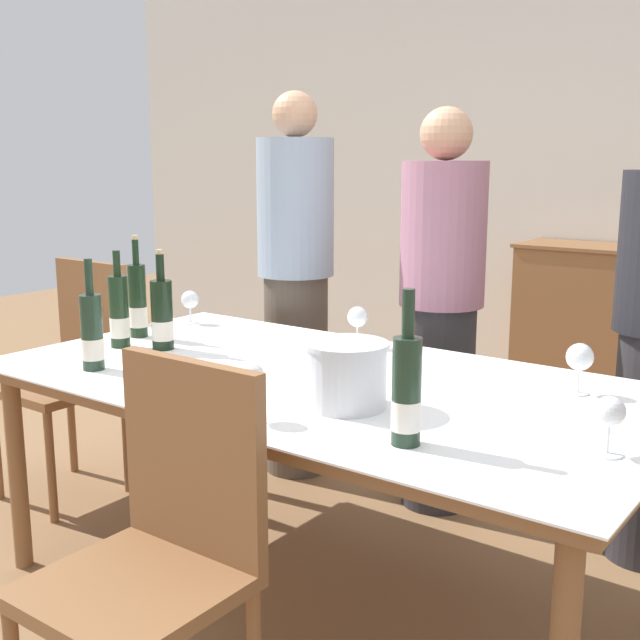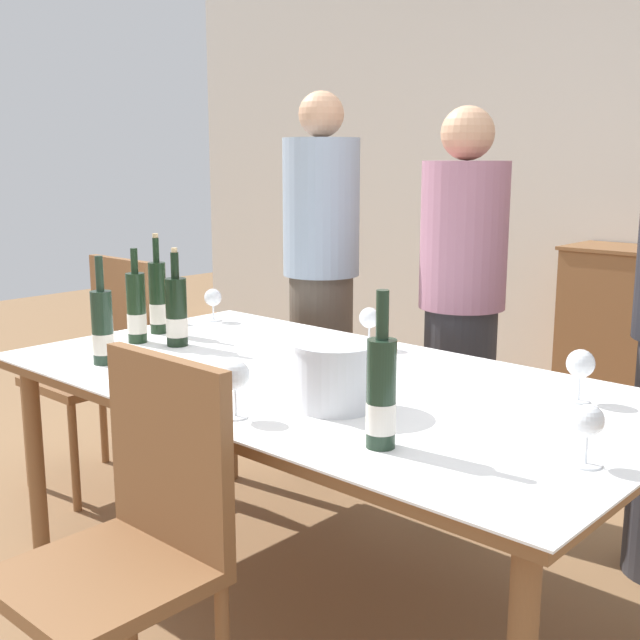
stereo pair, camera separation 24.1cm
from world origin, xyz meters
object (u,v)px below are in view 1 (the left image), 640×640
object	(u,v)px
sideboard_cabinet	(619,326)
wine_bottle_4	(407,392)
wine_glass_0	(357,319)
person_host	(296,287)
dining_table	(320,395)
wine_bottle_0	(92,333)
wine_bottle_1	(162,316)
wine_bottle_2	(138,302)
wine_glass_1	(250,379)
person_guest_left	(441,314)
chair_near_front	(161,541)
wine_glass_4	(580,358)
wine_bottle_3	(119,313)
wine_glass_2	(190,301)
ice_bucket	(346,373)
chair_left_end	(75,362)
wine_glass_3	(610,415)

from	to	relation	value
sideboard_cabinet	wine_bottle_4	xyz separation A→B (m)	(0.38, -3.05, 0.41)
wine_glass_0	person_host	bearing A→B (deg)	145.92
dining_table	wine_glass_0	xyz separation A→B (m)	(-0.14, 0.41, 0.16)
wine_bottle_0	wine_bottle_1	distance (m)	0.32
sideboard_cabinet	wine_bottle_2	size ratio (longest dim) A/B	3.05
wine_bottle_2	wine_bottle_1	bearing A→B (deg)	-20.75
wine_glass_0	wine_glass_1	bearing A→B (deg)	-74.31
person_guest_left	chair_near_front	bearing A→B (deg)	-83.92
wine_bottle_1	person_host	bearing A→B (deg)	94.30
dining_table	wine_bottle_4	distance (m)	0.64
wine_bottle_0	wine_glass_4	distance (m)	1.48
wine_bottle_3	wine_glass_2	size ratio (longest dim) A/B	2.58
ice_bucket	chair_left_end	xyz separation A→B (m)	(-1.56, 0.28, -0.27)
person_host	wine_glass_1	bearing A→B (deg)	-56.32
wine_bottle_0	wine_bottle_1	world-z (taller)	wine_bottle_0
dining_table	wine_glass_0	distance (m)	0.46
person_guest_left	wine_bottle_0	bearing A→B (deg)	-116.17
wine_bottle_1	wine_glass_3	world-z (taller)	wine_bottle_1
wine_glass_3	wine_glass_4	size ratio (longest dim) A/B	0.93
sideboard_cabinet	wine_bottle_3	size ratio (longest dim) A/B	3.39
person_guest_left	sideboard_cabinet	bearing A→B (deg)	84.77
wine_bottle_4	person_host	distance (m)	1.69
wine_bottle_3	wine_glass_2	distance (m)	0.45
wine_bottle_2	wine_glass_2	xyz separation A→B (m)	(-0.03, 0.29, -0.04)
wine_bottle_1	person_guest_left	xyz separation A→B (m)	(0.62, 0.89, -0.06)
wine_glass_3	person_guest_left	size ratio (longest dim) A/B	0.09
wine_glass_2	wine_glass_3	size ratio (longest dim) A/B	0.97
chair_left_end	wine_bottle_0	bearing A→B (deg)	-32.14
wine_bottle_3	chair_left_end	distance (m)	0.62
wine_bottle_1	wine_bottle_4	world-z (taller)	wine_bottle_4
dining_table	chair_left_end	world-z (taller)	chair_left_end
wine_bottle_2	wine_glass_3	size ratio (longest dim) A/B	2.77
wine_glass_0	wine_glass_1	distance (m)	0.87
ice_bucket	wine_glass_1	distance (m)	0.27
dining_table	wine_glass_2	xyz separation A→B (m)	(-0.91, 0.35, 0.15)
wine_bottle_0	chair_near_front	distance (m)	0.93
wine_bottle_0	person_guest_left	bearing A→B (deg)	63.83
wine_bottle_0	wine_glass_3	bearing A→B (deg)	7.82
sideboard_cabinet	chair_left_end	xyz separation A→B (m)	(-1.46, -2.62, 0.10)
wine_glass_2	person_host	xyz separation A→B (m)	(0.18, 0.46, 0.01)
wine_glass_1	wine_glass_4	xyz separation A→B (m)	(0.59, 0.73, -0.01)
ice_bucket	wine_glass_1	xyz separation A→B (m)	(-0.13, -0.24, 0.01)
sideboard_cabinet	wine_glass_1	size ratio (longest dim) A/B	7.60
chair_near_front	sideboard_cabinet	bearing A→B (deg)	90.09
wine_glass_0	chair_near_front	xyz separation A→B (m)	(0.27, -1.19, -0.29)
sideboard_cabinet	wine_glass_3	bearing A→B (deg)	-74.58
person_guest_left	wine_bottle_1	bearing A→B (deg)	-125.11
wine_glass_1	person_guest_left	size ratio (longest dim) A/B	0.10
dining_table	wine_glass_4	world-z (taller)	wine_glass_4
person_host	person_guest_left	xyz separation A→B (m)	(0.69, 0.05, -0.05)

